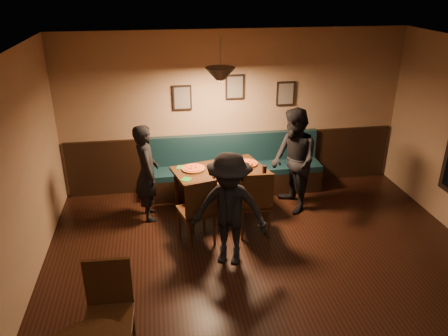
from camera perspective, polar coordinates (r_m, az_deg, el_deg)
name	(u,v)px	position (r m, az deg, el deg)	size (l,w,h in m)	color
floor	(287,315)	(5.38, 8.25, -18.40)	(7.00, 7.00, 0.00)	black
ceiling	(306,71)	(4.08, 10.58, 12.24)	(7.00, 7.00, 0.00)	silver
wall_back	(234,112)	(7.71, 1.34, 7.29)	(6.00, 6.00, 0.00)	#8C704F
wainscot	(234,160)	(7.99, 1.32, 1.03)	(5.88, 0.06, 1.00)	black
booth_bench	(237,166)	(7.74, 1.68, 0.27)	(3.00, 0.60, 1.00)	#0F232D
picture_left	(182,98)	(7.50, -5.46, 9.09)	(0.32, 0.04, 0.42)	black
picture_center	(235,87)	(7.57, 1.42, 10.50)	(0.32, 0.04, 0.42)	black
picture_right	(286,94)	(7.81, 8.01, 9.57)	(0.32, 0.04, 0.42)	black
pendant_lamp	(220,76)	(6.47, -0.50, 11.85)	(0.44, 0.44, 0.25)	black
dining_table	(221,192)	(7.10, -0.45, -3.10)	(1.41, 0.91, 0.76)	#31190D
chair_near_left	(196,209)	(6.30, -3.64, -5.40)	(0.46, 0.46, 1.05)	black
chair_near_right	(254,201)	(6.51, 3.93, -4.30)	(0.47, 0.47, 1.06)	#321C0D
diner_left	(147,173)	(6.90, -10.00, -0.62)	(0.57, 0.37, 1.56)	black
diner_right	(294,161)	(7.11, 9.05, 0.88)	(0.83, 0.65, 1.72)	black
diner_front	(229,210)	(5.72, 0.70, -5.47)	(1.02, 0.59, 1.59)	black
pizza_a	(193,168)	(6.97, -4.00, -0.06)	(0.37, 0.37, 0.04)	orange
pizza_b	(222,175)	(6.73, -0.20, -0.92)	(0.32, 0.32, 0.04)	#C77D25
pizza_c	(247,163)	(7.15, 2.96, 0.61)	(0.35, 0.35, 0.04)	orange
soda_glass	(264,170)	(6.79, 5.26, -0.28)	(0.07, 0.07, 0.15)	black
tabasco_bottle	(252,166)	(6.96, 3.63, 0.28)	(0.03, 0.03, 0.12)	#992405
napkin_a	(181,167)	(7.07, -5.60, 0.10)	(0.13, 0.13, 0.01)	#1D702E
napkin_b	(186,179)	(6.65, -4.92, -1.47)	(0.14, 0.14, 0.01)	#1B681F
cutlery_set	(222,182)	(6.56, -0.31, -1.78)	(0.02, 0.21, 0.00)	silver
cafe_chair_far	(109,317)	(4.66, -14.78, -18.22)	(0.47, 0.47, 1.06)	black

